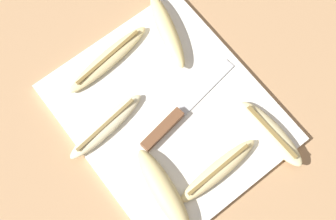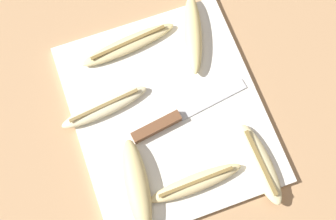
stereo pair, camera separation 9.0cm
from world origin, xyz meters
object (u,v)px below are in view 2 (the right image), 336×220
banana_mellow_near (128,45)px  banana_spotted_left (137,185)px  banana_ripe_center (196,183)px  banana_pale_long (105,107)px  knife (168,121)px  banana_golden_short (193,34)px  banana_soft_right (260,164)px

banana_mellow_near → banana_spotted_left: banana_spotted_left is taller
banana_ripe_center → banana_mellow_near: bearing=-174.6°
banana_mellow_near → banana_pale_long: 0.14m
banana_ripe_center → banana_pale_long: 0.23m
knife → banana_golden_short: size_ratio=1.38×
banana_golden_short → banana_spotted_left: size_ratio=1.01×
banana_pale_long → banana_soft_right: size_ratio=1.11×
banana_spotted_left → banana_soft_right: (0.04, 0.23, -0.01)m
banana_ripe_center → banana_pale_long: bearing=-149.9°
banana_mellow_near → knife: bearing=6.9°
knife → banana_mellow_near: banana_mellow_near is taller
banana_soft_right → banana_pale_long: bearing=-130.5°
banana_ripe_center → banana_soft_right: (0.01, 0.12, -0.00)m
banana_spotted_left → banana_soft_right: size_ratio=1.09×
banana_spotted_left → banana_pale_long: size_ratio=0.98×
banana_golden_short → banana_soft_right: 0.29m
banana_golden_short → banana_pale_long: banana_golden_short is taller
banana_golden_short → banana_pale_long: bearing=-68.1°
knife → banana_soft_right: banana_soft_right is taller
knife → banana_soft_right: 0.19m
banana_ripe_center → banana_spotted_left: bearing=-107.0°
banana_mellow_near → banana_golden_short: size_ratio=1.15×
banana_ripe_center → banana_pale_long: banana_ripe_center is taller
banana_spotted_left → knife: bearing=135.6°
banana_golden_short → banana_spotted_left: bearing=-39.0°
banana_mellow_near → banana_soft_right: banana_soft_right is taller
banana_golden_short → banana_ripe_center: bearing=-19.6°
banana_ripe_center → knife: bearing=-176.6°
banana_soft_right → knife: bearing=-136.0°
banana_spotted_left → banana_pale_long: 0.17m
banana_ripe_center → banana_spotted_left: (-0.03, -0.10, 0.01)m
banana_golden_short → banana_pale_long: 0.23m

